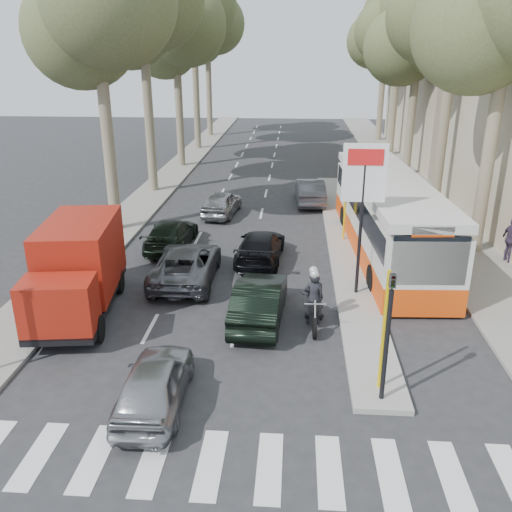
{
  "coord_description": "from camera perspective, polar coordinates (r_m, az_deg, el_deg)",
  "views": [
    {
      "loc": [
        0.88,
        -13.38,
        8.52
      ],
      "look_at": [
        -0.42,
        4.69,
        1.6
      ],
      "focal_mm": 38.0,
      "sensor_mm": 36.0,
      "label": 1
    }
  ],
  "objects": [
    {
      "name": "red_truck",
      "position": [
        19.21,
        -18.22,
        -1.19
      ],
      "size": [
        2.92,
        6.04,
        3.1
      ],
      "rotation": [
        0.0,
        0.0,
        0.13
      ],
      "color": "black",
      "rests_on": "ground"
    },
    {
      "name": "tree_l_b",
      "position": [
        34.73,
        -11.74,
        24.73
      ],
      "size": [
        7.4,
        7.2,
        14.88
      ],
      "color": "#6B604C",
      "rests_on": "ground"
    },
    {
      "name": "sidewalk_right",
      "position": [
        40.05,
        15.3,
        7.98
      ],
      "size": [
        3.2,
        70.0,
        0.12
      ],
      "primitive_type": "cube",
      "color": "gray",
      "rests_on": "ground"
    },
    {
      "name": "tree_r_d",
      "position": [
        48.27,
        15.23,
        23.28
      ],
      "size": [
        7.4,
        7.2,
        14.88
      ],
      "color": "#6B604C",
      "rests_on": "ground"
    },
    {
      "name": "tree_l_c",
      "position": [
        42.41,
        -8.3,
        22.76
      ],
      "size": [
        7.4,
        7.2,
        13.71
      ],
      "color": "#6B604C",
      "rests_on": "ground"
    },
    {
      "name": "traffic_light_island",
      "position": [
        13.53,
        13.84,
        -6.24
      ],
      "size": [
        0.16,
        0.41,
        3.6
      ],
      "color": "black",
      "rests_on": "ground"
    },
    {
      "name": "tree_r_e",
      "position": [
        56.14,
        13.72,
        22.27
      ],
      "size": [
        7.4,
        7.2,
        14.1
      ],
      "color": "#6B604C",
      "rests_on": "ground"
    },
    {
      "name": "pedestrian_far",
      "position": [
        23.6,
        20.73,
        0.93
      ],
      "size": [
        1.23,
        0.79,
        1.77
      ],
      "primitive_type": "imported",
      "rotation": [
        0.0,
        0.0,
        3.4
      ],
      "color": "brown",
      "rests_on": "sidewalk_right"
    },
    {
      "name": "building_far",
      "position": [
        49.58,
        22.55,
        18.83
      ],
      "size": [
        11.0,
        20.0,
        16.0
      ],
      "primitive_type": "cube",
      "color": "#B7A88E",
      "rests_on": "ground"
    },
    {
      "name": "queue_car_a",
      "position": [
        21.3,
        -7.35,
        -0.82
      ],
      "size": [
        2.39,
        5.05,
        1.39
      ],
      "primitive_type": "imported",
      "rotation": [
        0.0,
        0.0,
        3.16
      ],
      "color": "#4A4B51",
      "rests_on": "ground"
    },
    {
      "name": "dark_hatchback",
      "position": [
        18.06,
        0.37,
        -4.67
      ],
      "size": [
        1.79,
        4.49,
        1.45
      ],
      "primitive_type": "imported",
      "rotation": [
        0.0,
        0.0,
        3.08
      ],
      "color": "black",
      "rests_on": "ground"
    },
    {
      "name": "tree_l_d",
      "position": [
        50.36,
        -6.47,
        24.48
      ],
      "size": [
        7.4,
        7.2,
        15.66
      ],
      "color": "#6B604C",
      "rests_on": "ground"
    },
    {
      "name": "queue_car_d",
      "position": [
        32.21,
        5.68,
        6.83
      ],
      "size": [
        1.83,
        4.57,
        1.48
      ],
      "primitive_type": "imported",
      "rotation": [
        0.0,
        0.0,
        3.2
      ],
      "color": "#4E5056",
      "rests_on": "ground"
    },
    {
      "name": "ground",
      "position": [
        15.89,
        0.31,
        -11.53
      ],
      "size": [
        120.0,
        120.0,
        0.0
      ],
      "primitive_type": "plane",
      "color": "#28282B",
      "rests_on": "ground"
    },
    {
      "name": "queue_car_c",
      "position": [
        29.76,
        -3.64,
        5.59
      ],
      "size": [
        2.07,
        4.15,
        1.36
      ],
      "primitive_type": "imported",
      "rotation": [
        0.0,
        0.0,
        3.02
      ],
      "color": "#94959B",
      "rests_on": "ground"
    },
    {
      "name": "tree_r_c",
      "position": [
        40.34,
        17.02,
        21.74
      ],
      "size": [
        7.4,
        7.2,
        13.32
      ],
      "color": "#6B604C",
      "rests_on": "ground"
    },
    {
      "name": "tree_l_e",
      "position": [
        58.21,
        -5.02,
        23.01
      ],
      "size": [
        7.4,
        7.2,
        14.49
      ],
      "color": "#6B604C",
      "rests_on": "ground"
    },
    {
      "name": "billboard",
      "position": [
        19.14,
        11.16,
        5.94
      ],
      "size": [
        1.5,
        12.1,
        5.6
      ],
      "color": "yellow",
      "rests_on": "ground"
    },
    {
      "name": "tree_l_a",
      "position": [
        27.01,
        -16.24,
        24.12
      ],
      "size": [
        7.4,
        7.2,
        14.1
      ],
      "color": "#6B604C",
      "rests_on": "ground"
    },
    {
      "name": "median_left",
      "position": [
        43.16,
        -7.93,
        9.41
      ],
      "size": [
        2.4,
        64.0,
        0.12
      ],
      "primitive_type": "cube",
      "color": "gray",
      "rests_on": "ground"
    },
    {
      "name": "silver_hatchback",
      "position": [
        14.24,
        -10.63,
        -13.0
      ],
      "size": [
        1.66,
        3.93,
        1.33
      ],
      "primitive_type": "imported",
      "rotation": [
        0.0,
        0.0,
        3.17
      ],
      "color": "#94959B",
      "rests_on": "ground"
    },
    {
      "name": "motorcycle",
      "position": [
        17.92,
        6.03,
        -4.37
      ],
      "size": [
        0.85,
        2.34,
        1.99
      ],
      "rotation": [
        0.0,
        0.0,
        0.04
      ],
      "color": "black",
      "rests_on": "ground"
    },
    {
      "name": "queue_car_e",
      "position": [
        24.98,
        -8.93,
        2.28
      ],
      "size": [
        1.92,
        4.51,
        1.3
      ],
      "primitive_type": "imported",
      "rotation": [
        0.0,
        0.0,
        3.12
      ],
      "color": "black",
      "rests_on": "ground"
    },
    {
      "name": "pedestrian_near",
      "position": [
        25.0,
        25.31,
        1.56
      ],
      "size": [
        0.8,
        1.24,
        1.94
      ],
      "primitive_type": "imported",
      "rotation": [
        0.0,
        0.0,
        1.8
      ],
      "color": "#433651",
      "rests_on": "sidewalk_right"
    },
    {
      "name": "city_bus",
      "position": [
        24.34,
        13.67,
        4.26
      ],
      "size": [
        3.48,
        13.04,
        3.4
      ],
      "rotation": [
        0.0,
        0.0,
        0.05
      ],
      "color": "#E5460C",
      "rests_on": "ground"
    },
    {
      "name": "traffic_island",
      "position": [
        25.91,
        9.15,
        1.62
      ],
      "size": [
        1.5,
        26.0,
        0.16
      ],
      "primitive_type": "cube",
      "color": "gray",
      "rests_on": "ground"
    },
    {
      "name": "queue_car_b",
      "position": [
        23.11,
        0.46,
        1.0
      ],
      "size": [
        2.11,
        4.6,
        1.31
      ],
      "primitive_type": "imported",
      "rotation": [
        0.0,
        0.0,
        3.08
      ],
      "color": "black",
      "rests_on": "ground"
    }
  ]
}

